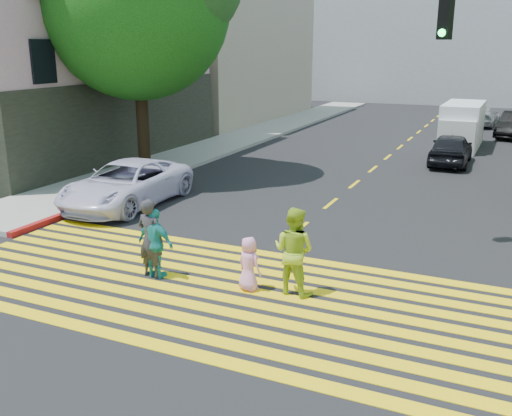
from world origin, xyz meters
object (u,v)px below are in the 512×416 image
Objects in this scene: pedestrian_woman at (294,251)px; pedestrian_extra at (156,244)px; pedestrian_man at (150,238)px; dark_car_near at (451,149)px; pedestrian_child at (249,264)px; white_sedan at (127,184)px; white_van at (461,127)px; silver_car at (483,116)px.

pedestrian_woman is 1.17× the size of pedestrian_extra.
pedestrian_man is 3.25m from pedestrian_woman.
dark_car_near is (4.67, 16.05, -0.21)m from pedestrian_man.
pedestrian_woman is at bearing -144.35° from pedestrian_child.
dark_car_near is (8.83, 11.35, -0.02)m from white_sedan.
white_van is at bearing -90.08° from dark_car_near.
pedestrian_extra reaches higher than white_sedan.
dark_car_near reaches higher than silver_car.
white_sedan is at bearing -118.10° from white_van.
pedestrian_man reaches higher than pedestrian_child.
white_van is (-0.02, 4.65, 0.38)m from dark_car_near.
pedestrian_man is at bearing -101.92° from white_van.
white_sedan is (-6.47, 4.46, 0.12)m from pedestrian_child.
pedestrian_man is 1.53× the size of pedestrian_child.
pedestrian_man reaches higher than white_sedan.
pedestrian_woman reaches higher than silver_car.
pedestrian_child is (2.31, 0.23, -0.31)m from pedestrian_man.
pedestrian_woman is (3.21, 0.49, 0.03)m from pedestrian_man.
pedestrian_woman is at bearing 91.01° from silver_car.
pedestrian_woman is at bearing -93.32° from white_van.
dark_car_near is 0.94× the size of silver_car.
pedestrian_woman is 29.67m from silver_car.
pedestrian_woman is 3.13m from pedestrian_extra.
pedestrian_woman is 0.39× the size of white_van.
pedestrian_woman is 0.46× the size of dark_car_near.
white_van reaches higher than silver_car.
pedestrian_child is at bearing -35.78° from white_sedan.
pedestrian_woman is 15.63m from dark_car_near.
white_van reaches higher than dark_car_near.
dark_car_near is at bearing -89.01° from white_van.
silver_car is 9.42m from white_van.
white_van is at bearing 91.75° from silver_car.
pedestrian_man is 30.53m from silver_car.
dark_car_near is at bearing 92.82° from silver_car.
pedestrian_extra is at bearing 73.86° from dark_car_near.
white_sedan is at bearing 51.81° from dark_car_near.
white_van is at bearing -94.97° from pedestrian_man.
pedestrian_extra reaches higher than dark_car_near.
pedestrian_extra reaches higher than pedestrian_child.
pedestrian_man is 0.38× the size of white_van.
pedestrian_child is 0.27× the size of silver_car.
silver_car is (2.84, 29.86, 0.04)m from pedestrian_child.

